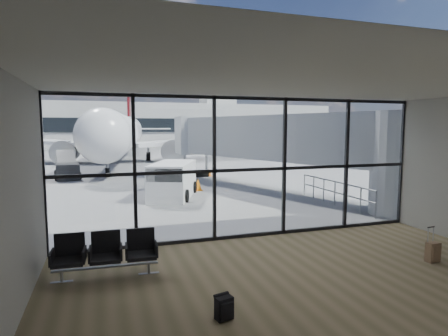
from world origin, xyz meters
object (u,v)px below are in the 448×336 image
suitcase (433,252)px  mobile_stairs (18,173)px  belt_loader (67,169)px  backpack (224,308)px  service_van (172,180)px  seating_row (106,252)px  airliner (122,133)px

suitcase → mobile_stairs: size_ratio=0.25×
suitcase → belt_loader: bearing=114.0°
backpack → belt_loader: 22.41m
belt_loader → mobile_stairs: bearing=-161.1°
service_van → seating_row: bearing=-87.3°
backpack → suitcase: 6.24m
backpack → seating_row: bearing=112.4°
seating_row → backpack: (2.03, -2.83, -0.36)m
airliner → mobile_stairs: size_ratio=9.85×
seating_row → airliner: airliner is taller
backpack → airliner: 35.93m
suitcase → service_van: bearing=110.3°
suitcase → airliner: 35.35m
mobile_stairs → belt_loader: bearing=32.2°
airliner → service_van: size_ratio=8.41×
seating_row → belt_loader: size_ratio=0.56×
seating_row → service_van: size_ratio=0.54×
suitcase → mobile_stairs: mobile_stairs is taller
mobile_stairs → backpack: bearing=-64.2°
service_van → mobile_stairs: mobile_stairs is taller
airliner → mobile_stairs: airliner is taller
backpack → belt_loader: (-4.41, 21.97, 0.41)m
seating_row → belt_loader: (-2.38, 19.14, 0.05)m
suitcase → belt_loader: belt_loader is taller
backpack → suitcase: size_ratio=0.51×
airliner → seating_row: bearing=-86.6°
seating_row → service_van: 10.16m
airliner → belt_loader: 14.74m
belt_loader → mobile_stairs: mobile_stairs is taller
backpack → mobile_stairs: (-7.25, 20.59, 0.38)m
suitcase → service_van: size_ratio=0.21×
airliner → service_van: bearing=-79.9°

